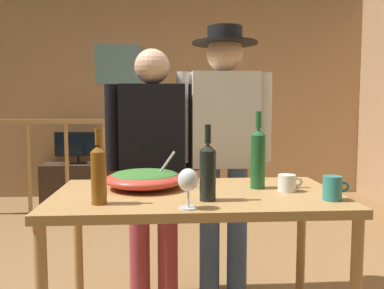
{
  "coord_description": "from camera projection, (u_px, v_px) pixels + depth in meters",
  "views": [
    {
      "loc": [
        -0.08,
        -2.42,
        1.22
      ],
      "look_at": [
        0.08,
        -0.18,
        1.01
      ],
      "focal_mm": 38.26,
      "sensor_mm": 36.0,
      "label": 1
    }
  ],
  "objects": [
    {
      "name": "wine_bottle_green",
      "position": [
        258.0,
        157.0,
        2.05
      ],
      "size": [
        0.07,
        0.07,
        0.39
      ],
      "color": "#1E5628",
      "rests_on": "serving_table"
    },
    {
      "name": "wine_bottle_dark",
      "position": [
        208.0,
        170.0,
        1.79
      ],
      "size": [
        0.07,
        0.07,
        0.34
      ],
      "color": "black",
      "rests_on": "serving_table"
    },
    {
      "name": "person_standing_left",
      "position": [
        153.0,
        153.0,
        2.57
      ],
      "size": [
        0.59,
        0.23,
        1.57
      ],
      "rotation": [
        0.0,
        0.0,
        3.12
      ],
      "color": "#9E3842",
      "rests_on": "ground_plane"
    },
    {
      "name": "wine_bottle_amber",
      "position": [
        99.0,
        173.0,
        1.72
      ],
      "size": [
        0.07,
        0.07,
        0.32
      ],
      "color": "brown",
      "rests_on": "serving_table"
    },
    {
      "name": "salad_bowl",
      "position": [
        145.0,
        178.0,
        2.07
      ],
      "size": [
        0.4,
        0.4,
        0.21
      ],
      "color": "#CC3D2D",
      "rests_on": "serving_table"
    },
    {
      "name": "person_standing_right",
      "position": [
        224.0,
        136.0,
        2.59
      ],
      "size": [
        0.61,
        0.41,
        1.71
      ],
      "rotation": [
        0.0,
        0.0,
        3.16
      ],
      "color": "#3D5684",
      "rests_on": "ground_plane"
    },
    {
      "name": "serving_table",
      "position": [
        196.0,
        209.0,
        1.97
      ],
      "size": [
        1.36,
        0.76,
        0.81
      ],
      "color": "#B2844C",
      "rests_on": "ground_plane"
    },
    {
      "name": "mug_white",
      "position": [
        287.0,
        183.0,
        1.99
      ],
      "size": [
        0.12,
        0.09,
        0.08
      ],
      "color": "white",
      "rests_on": "serving_table"
    },
    {
      "name": "tv_console",
      "position": [
        79.0,
        182.0,
        5.24
      ],
      "size": [
        0.9,
        0.4,
        0.48
      ],
      "primitive_type": "cube",
      "color": "#38281E",
      "rests_on": "ground_plane"
    },
    {
      "name": "wine_glass",
      "position": [
        188.0,
        181.0,
        1.65
      ],
      "size": [
        0.09,
        0.09,
        0.16
      ],
      "color": "silver",
      "rests_on": "serving_table"
    },
    {
      "name": "flat_screen_tv",
      "position": [
        77.0,
        145.0,
        5.16
      ],
      "size": [
        0.56,
        0.12,
        0.41
      ],
      "color": "black",
      "rests_on": "tv_console"
    },
    {
      "name": "back_wall",
      "position": [
        170.0,
        97.0,
        5.56
      ],
      "size": [
        5.38,
        0.1,
        2.67
      ],
      "primitive_type": "cube",
      "color": "tan",
      "rests_on": "ground_plane"
    },
    {
      "name": "framed_picture",
      "position": [
        118.0,
        65.0,
        5.42
      ],
      "size": [
        0.6,
        0.03,
        0.52
      ],
      "primitive_type": "cube",
      "color": "#6597A6"
    },
    {
      "name": "stair_railing",
      "position": [
        104.0,
        154.0,
        4.65
      ],
      "size": [
        2.61,
        0.1,
        1.12
      ],
      "color": "#B2844C",
      "rests_on": "ground_plane"
    },
    {
      "name": "mug_teal",
      "position": [
        333.0,
        188.0,
        1.8
      ],
      "size": [
        0.12,
        0.08,
        0.11
      ],
      "color": "teal",
      "rests_on": "serving_table"
    }
  ]
}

